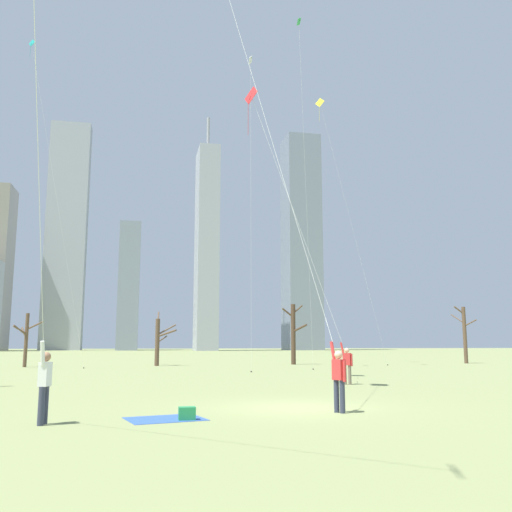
{
  "coord_description": "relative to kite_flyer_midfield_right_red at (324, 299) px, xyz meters",
  "views": [
    {
      "loc": [
        -4.5,
        -15.71,
        1.8
      ],
      "look_at": [
        0.0,
        6.0,
        5.31
      ],
      "focal_mm": 38.98,
      "sensor_mm": 36.0,
      "label": 1
    }
  ],
  "objects": [
    {
      "name": "kite_flyer_midfield_center_pink",
      "position": [
        -10.46,
        -12.29,
        -1.29
      ],
      "size": [
        0.59,
        9.23,
        14.71
      ],
      "color": "#33384C",
      "rests_on": "ground"
    },
    {
      "name": "skyline_slender_spire",
      "position": [
        -11.91,
        134.33,
        13.94
      ],
      "size": [
        5.75,
        8.64,
        35.66
      ],
      "color": "gray",
      "rests_on": "ground"
    },
    {
      "name": "bare_tree_left_of_center",
      "position": [
        4.96,
        23.2,
        -1.1
      ],
      "size": [
        1.95,
        1.72,
        5.3
      ],
      "color": "#4C3828",
      "rests_on": "ground"
    },
    {
      "name": "distant_kite_drifting_right_yellow",
      "position": [
        8.21,
        22.92,
        18.64
      ],
      "size": [
        4.72,
        4.12,
        25.27
      ],
      "color": "yellow",
      "rests_on": "ground"
    },
    {
      "name": "kite_flyer_midfield_right_red",
      "position": [
        0.0,
        0.0,
        0.0
      ],
      "size": [
        4.1,
        4.76,
        15.82
      ],
      "color": "#726656",
      "rests_on": "ground"
    },
    {
      "name": "kite_flyer_midfield_left_purple",
      "position": [
        -3.87,
        -9.12,
        1.11
      ],
      "size": [
        3.44,
        6.93,
        19.34
      ],
      "color": "#33384C",
      "rests_on": "ground"
    },
    {
      "name": "skyline_wide_slab",
      "position": [
        -30.17,
        140.35,
        29.22
      ],
      "size": [
        11.2,
        5.85,
        66.21
      ],
      "color": "#9EA3AD",
      "rests_on": "ground"
    },
    {
      "name": "ground_plane",
      "position": [
        -3.9,
        -9.12,
        -3.89
      ],
      "size": [
        400.0,
        400.0,
        0.0
      ],
      "primitive_type": "plane",
      "color": "#848E56"
    },
    {
      "name": "skyline_squat_block",
      "position": [
        37.79,
        131.69,
        28.0
      ],
      "size": [
        9.89,
        11.09,
        63.78
      ],
      "color": "gray",
      "rests_on": "ground"
    },
    {
      "name": "bare_tree_rightmost",
      "position": [
        -6.87,
        22.51,
        -1.73
      ],
      "size": [
        1.73,
        2.5,
        4.57
      ],
      "color": "brown",
      "rests_on": "ground"
    },
    {
      "name": "distant_kite_drifting_left_green",
      "position": [
        3.57,
        15.2,
        19.96
      ],
      "size": [
        0.4,
        2.61,
        28.31
      ],
      "color": "green",
      "rests_on": "ground"
    },
    {
      "name": "distant_kite_low_near_trees_white",
      "position": [
        -0.63,
        14.69,
        16.66
      ],
      "size": [
        1.08,
        5.11,
        24.42
      ],
      "color": "white",
      "rests_on": "ground"
    },
    {
      "name": "picnic_spot",
      "position": [
        -7.45,
        -10.97,
        -3.79
      ],
      "size": [
        2.08,
        1.78,
        0.31
      ],
      "color": "#3359B2",
      "rests_on": "ground"
    },
    {
      "name": "distant_kite_high_overhead_teal",
      "position": [
        -17.21,
        20.91,
        18.77
      ],
      "size": [
        6.03,
        2.99,
        27.17
      ],
      "color": "teal",
      "rests_on": "ground"
    },
    {
      "name": "skyline_tall_tower",
      "position": [
        8.7,
        124.46,
        23.92
      ],
      "size": [
        5.66,
        11.79,
        65.29
      ],
      "color": "#9EA3AD",
      "rests_on": "ground"
    },
    {
      "name": "bare_tree_right_of_center",
      "position": [
        -17.19,
        22.03,
        -1.6
      ],
      "size": [
        2.15,
        2.89,
        4.19
      ],
      "color": "brown",
      "rests_on": "ground"
    },
    {
      "name": "bare_tree_center",
      "position": [
        21.43,
        22.66,
        -1.1
      ],
      "size": [
        1.71,
        3.02,
        5.32
      ],
      "color": "brown",
      "rests_on": "ground"
    }
  ]
}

